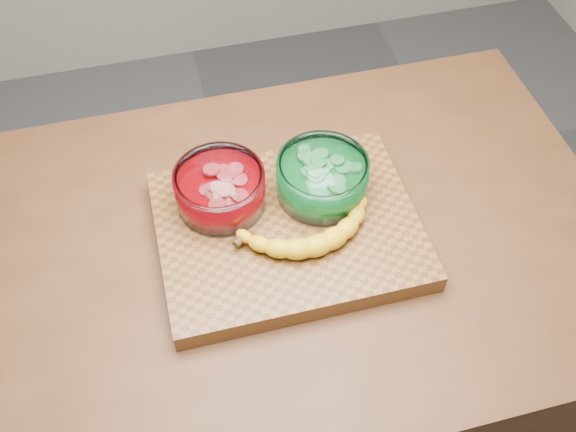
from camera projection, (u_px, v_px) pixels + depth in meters
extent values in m
plane|color=#4F5054|center=(288.00, 420.00, 1.85)|extent=(3.50, 3.50, 0.00)
cube|color=#4D2C17|center=(288.00, 350.00, 1.50)|extent=(1.20, 0.80, 0.90)
cube|color=brown|center=(288.00, 230.00, 1.13)|extent=(0.45, 0.35, 0.04)
cylinder|color=white|center=(220.00, 189.00, 1.11)|extent=(0.16, 0.16, 0.07)
cylinder|color=#BE030B|center=(221.00, 193.00, 1.12)|extent=(0.14, 0.14, 0.04)
cylinder|color=#F14C51|center=(219.00, 182.00, 1.10)|extent=(0.13, 0.13, 0.02)
cylinder|color=white|center=(322.00, 178.00, 1.13)|extent=(0.16, 0.16, 0.08)
cylinder|color=#11822D|center=(322.00, 182.00, 1.13)|extent=(0.14, 0.14, 0.04)
cylinder|color=#5EC96E|center=(323.00, 171.00, 1.11)|extent=(0.13, 0.13, 0.02)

